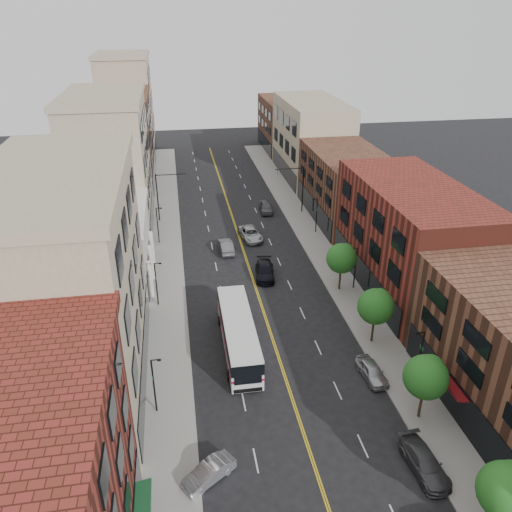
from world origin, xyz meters
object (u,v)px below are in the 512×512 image
city_bus (238,332)px  car_parked_far (372,371)px  car_lane_behind (226,246)px  car_lane_a (265,271)px  car_lane_c (266,207)px  car_parked_mid (425,463)px  car_angle_b (209,473)px  car_lane_b (250,234)px

city_bus → car_parked_far: 12.43m
city_bus → car_lane_behind: bearing=87.3°
car_lane_a → car_lane_c: size_ratio=1.12×
car_parked_mid → car_lane_behind: size_ratio=1.05×
city_bus → car_angle_b: size_ratio=3.23×
car_parked_mid → car_lane_c: size_ratio=1.03×
car_lane_behind → car_parked_far: bearing=107.3°
car_parked_far → car_lane_a: bearing=101.8°
car_lane_behind → car_lane_a: size_ratio=0.88×
city_bus → car_lane_b: bearing=79.0°
car_parked_mid → car_lane_behind: 38.03m
city_bus → car_parked_far: (10.86, -5.93, -1.19)m
car_parked_mid → city_bus: bearing=120.5°
car_parked_mid → car_lane_c: 49.90m
car_lane_behind → city_bus: bearing=84.3°
city_bus → car_lane_c: bearing=75.8°
car_lane_a → car_lane_c: 21.05m
car_angle_b → car_lane_c: (12.90, 48.15, 0.16)m
car_parked_far → car_lane_behind: size_ratio=0.88×
car_parked_far → city_bus: bearing=146.2°
car_parked_mid → car_parked_far: car_parked_mid is taller
car_lane_c → car_lane_a: bearing=-97.1°
car_lane_behind → car_lane_b: car_lane_behind is taller
car_angle_b → car_lane_c: car_lane_c is taller
car_lane_b → car_angle_b: bearing=-110.8°
car_lane_behind → car_angle_b: bearing=79.2°
car_angle_b → car_lane_behind: 35.43m
car_angle_b → car_lane_behind: (5.10, 35.06, 0.12)m
car_parked_mid → car_lane_b: 40.63m
car_lane_behind → car_lane_a: 8.48m
car_angle_b → car_lane_b: (8.90, 38.49, 0.11)m
car_parked_far → car_lane_b: car_lane_b is taller
car_angle_b → car_parked_far: 16.88m
car_parked_far → car_lane_a: (-5.90, 19.36, 0.07)m
car_angle_b → city_bus: bearing=130.8°
car_lane_a → car_parked_mid: bearing=-70.6°
car_parked_mid → car_lane_a: car_lane_a is taller
car_parked_mid → car_lane_behind: (-9.70, 36.77, 0.06)m
car_parked_far → car_lane_c: bearing=87.5°
car_angle_b → car_lane_a: bearing=128.5°
city_bus → car_lane_b: size_ratio=2.32×
car_lane_behind → car_lane_a: car_lane_a is taller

